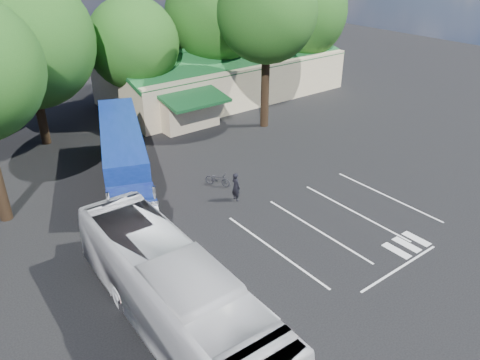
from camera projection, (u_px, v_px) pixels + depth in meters
ground at (211, 204)px, 29.09m from camera, size 120.00×120.00×0.00m
event_hall at (223, 75)px, 48.03m from camera, size 24.20×14.12×5.55m
tree_row_c at (26, 41)px, 34.09m from camera, size 10.00×10.00×13.05m
tree_row_d at (133, 44)px, 40.53m from camera, size 8.00×8.00×10.60m
tree_row_e at (215, 15)px, 45.05m from camera, size 9.60×9.60×12.90m
tree_row_f at (298, 11)px, 49.74m from camera, size 10.40×10.40×13.00m
tree_near_right at (267, 13)px, 36.92m from camera, size 8.00×8.00×13.50m
semi_truck at (125, 166)px, 28.71m from camera, size 9.32×19.10×4.10m
woman at (236, 187)px, 29.19m from camera, size 0.46×0.70×1.89m
bicycle at (218, 179)px, 31.12m from camera, size 1.46×1.87×0.95m
tour_bus at (175, 294)px, 19.00m from camera, size 3.43×13.53×3.75m
silver_sedan at (222, 106)px, 44.20m from camera, size 3.92×1.73×1.25m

